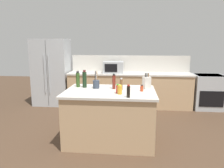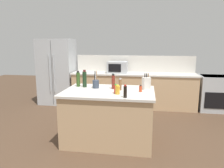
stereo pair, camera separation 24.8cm
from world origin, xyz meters
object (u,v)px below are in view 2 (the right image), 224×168
Objects in this scene: pepper_grinder at (120,84)px; refrigerator at (57,72)px; range_oven at (214,93)px; vinegar_bottle at (113,82)px; spice_jar_paprika at (141,89)px; honey_jar at (117,90)px; soy_sauce_bottle at (125,92)px; olive_oil_bottle at (78,79)px; wine_bottle at (85,79)px; knife_block at (146,83)px; microwave at (117,67)px; hot_sauce_bottle at (116,89)px; utensil_crock at (96,84)px.

refrigerator is at bearing 134.03° from pepper_grinder.
range_oven is 3.18m from vinegar_bottle.
range_oven is 7.98× the size of spice_jar_paprika.
honey_jar is (-0.01, -0.31, -0.03)m from pepper_grinder.
olive_oil_bottle reaches higher than soy_sauce_bottle.
wine_bottle is at bearing -146.01° from range_oven.
range_oven is 3.05× the size of olive_oil_bottle.
knife_block is at bearing -38.46° from refrigerator.
hot_sauce_bottle is at bearing -82.98° from microwave.
vinegar_bottle is 0.92× the size of olive_oil_bottle.
hot_sauce_bottle is (-0.04, 0.07, -0.00)m from honey_jar.
soy_sauce_bottle is at bearing -74.73° from pepper_grinder.
wine_bottle is at bearing 148.61° from hot_sauce_bottle.
knife_block reaches higher than soy_sauce_bottle.
spice_jar_paprika is 0.44m from honey_jar.
microwave is at bearing 97.02° from hot_sauce_bottle.
wine_bottle is at bearing 166.87° from pepper_grinder.
range_oven is at bearing 40.96° from vinegar_bottle.
range_oven is 6.14× the size of hot_sauce_bottle.
microwave is (1.77, -0.05, 0.16)m from refrigerator.
pepper_grinder is at bearing -45.97° from refrigerator.
pepper_grinder is (-0.36, 0.07, 0.05)m from spice_jar_paprika.
hot_sauce_bottle is 0.34m from soy_sauce_bottle.
hot_sauce_bottle is at bearing -157.48° from spice_jar_paprika.
knife_block is (0.79, -1.99, -0.04)m from microwave.
spice_jar_paprika is (0.70, -2.20, -0.10)m from microwave.
microwave reaches higher than range_oven.
olive_oil_bottle is at bearing -57.35° from refrigerator.
hot_sauce_bottle is 0.74× the size of soy_sauce_bottle.
hot_sauce_bottle is 0.90m from olive_oil_bottle.
refrigerator is 3.28m from knife_block.
refrigerator is 2.65m from utensil_crock.
vinegar_bottle is at bearing 108.44° from honey_jar.
hot_sauce_bottle is (-0.41, -0.17, 0.02)m from spice_jar_paprika.
microwave is 2.03m from utensil_crock.
honey_jar is at bearing 125.46° from soy_sauce_bottle.
soy_sauce_bottle reaches higher than range_oven.
pepper_grinder reaches higher than soy_sauce_bottle.
knife_block is 1.43× the size of soy_sauce_bottle.
knife_block is at bearing 65.75° from spice_jar_paprika.
refrigerator reaches higher than knife_block.
soy_sauce_bottle is at bearing -142.67° from knife_block.
olive_oil_bottle is (-0.98, 0.71, 0.05)m from soy_sauce_bottle.
refrigerator is 2.03× the size of range_oven.
pepper_grinder is 0.31m from honey_jar.
utensil_crock is 0.62m from honey_jar.
spice_jar_paprika is at bearing -12.28° from olive_oil_bottle.
utensil_crock reaches higher than spice_jar_paprika.
refrigerator is 12.00× the size of honey_jar.
refrigerator is 3.03m from pepper_grinder.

